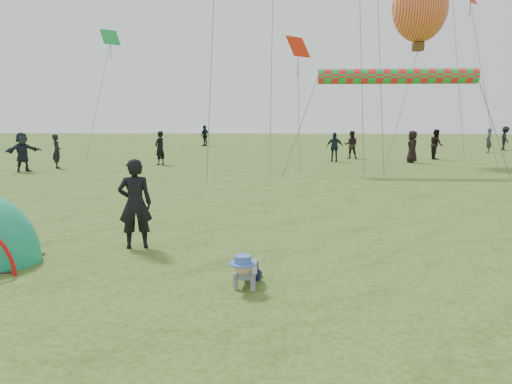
{
  "coord_description": "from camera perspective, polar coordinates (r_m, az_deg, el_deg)",
  "views": [
    {
      "loc": [
        1.61,
        -6.12,
        2.4
      ],
      "look_at": [
        1.08,
        3.2,
        1.0
      ],
      "focal_mm": 35.0,
      "sensor_mm": 36.0,
      "label": 1
    }
  ],
  "objects": [
    {
      "name": "ground",
      "position": [
        6.77,
        -10.98,
        -12.39
      ],
      "size": [
        140.0,
        140.0,
        0.0
      ],
      "primitive_type": "plane",
      "color": "#264C11"
    },
    {
      "name": "crawling_toddler",
      "position": [
        7.17,
        -1.15,
        -8.8
      ],
      "size": [
        0.58,
        0.75,
        0.53
      ],
      "primitive_type": null,
      "rotation": [
        0.0,
        0.0,
        -0.14
      ],
      "color": "black",
      "rests_on": "ground"
    },
    {
      "name": "standing_adult",
      "position": [
        9.41,
        -13.65,
        -1.31
      ],
      "size": [
        0.69,
        0.54,
        1.66
      ],
      "primitive_type": "imported",
      "rotation": [
        0.0,
        0.0,
        3.4
      ],
      "color": "black",
      "rests_on": "ground"
    },
    {
      "name": "crowd_person_0",
      "position": [
        25.95,
        -10.93,
        4.95
      ],
      "size": [
        0.64,
        0.74,
        1.72
      ],
      "primitive_type": "imported",
      "rotation": [
        0.0,
        0.0,
        4.27
      ],
      "color": "black",
      "rests_on": "ground"
    },
    {
      "name": "crowd_person_1",
      "position": [
        30.69,
        19.9,
        5.15
      ],
      "size": [
        0.66,
        0.85,
        1.74
      ],
      "primitive_type": "imported",
      "rotation": [
        0.0,
        0.0,
        1.57
      ],
      "color": "black",
      "rests_on": "ground"
    },
    {
      "name": "crowd_person_2",
      "position": [
        42.81,
        -5.86,
        6.44
      ],
      "size": [
        0.88,
        1.11,
        1.76
      ],
      "primitive_type": "imported",
      "rotation": [
        0.0,
        0.0,
        4.2
      ],
      "color": "black",
      "rests_on": "ground"
    },
    {
      "name": "crowd_person_3",
      "position": [
        41.04,
        26.58,
        5.5
      ],
      "size": [
        0.78,
        1.21,
        1.77
      ],
      "primitive_type": "imported",
      "rotation": [
        0.0,
        0.0,
        1.46
      ],
      "color": "black",
      "rests_on": "ground"
    },
    {
      "name": "crowd_person_6",
      "position": [
        25.56,
        -21.81,
        4.34
      ],
      "size": [
        0.65,
        0.71,
        1.62
      ],
      "primitive_type": "imported",
      "rotation": [
        0.0,
        0.0,
        2.14
      ],
      "color": "black",
      "rests_on": "ground"
    },
    {
      "name": "crowd_person_7",
      "position": [
        29.92,
        10.83,
        5.32
      ],
      "size": [
        0.86,
        0.7,
        1.63
      ],
      "primitive_type": "imported",
      "rotation": [
        0.0,
        0.0,
        3.02
      ],
      "color": "black",
      "rests_on": "ground"
    },
    {
      "name": "crowd_person_8",
      "position": [
        27.71,
        8.98,
        5.09
      ],
      "size": [
        0.96,
        0.45,
        1.59
      ],
      "primitive_type": "imported",
      "rotation": [
        0.0,
        0.0,
        3.08
      ],
      "color": "#1B2632",
      "rests_on": "ground"
    },
    {
      "name": "crowd_person_10",
      "position": [
        28.02,
        17.42,
        4.96
      ],
      "size": [
        0.67,
        0.91,
        1.7
      ],
      "primitive_type": "imported",
      "rotation": [
        0.0,
        0.0,
        4.55
      ],
      "color": "black",
      "rests_on": "ground"
    },
    {
      "name": "crowd_person_11",
      "position": [
        24.51,
        -25.13,
        4.16
      ],
      "size": [
        1.37,
        1.63,
        1.76
      ],
      "primitive_type": "imported",
      "rotation": [
        0.0,
        0.0,
        0.95
      ],
      "color": "#1F262F",
      "rests_on": "ground"
    },
    {
      "name": "crowd_person_12",
      "position": [
        37.82,
        25.05,
        5.34
      ],
      "size": [
        0.51,
        0.67,
        1.67
      ],
      "primitive_type": "imported",
      "rotation": [
        0.0,
        0.0,
        4.51
      ],
      "color": "#302F36",
      "rests_on": "ground"
    },
    {
      "name": "balloon_kite",
      "position": [
        28.79,
        18.21,
        19.02
      ],
      "size": [
        2.85,
        2.85,
        3.99
      ],
      "primitive_type": null,
      "color": "gold"
    },
    {
      "name": "rainbow_tube_kite",
      "position": [
        22.42,
        15.81,
        12.61
      ],
      "size": [
        6.64,
        0.64,
        0.64
      ],
      "primitive_type": "cylinder",
      "rotation": [
        0.0,
        1.57,
        0.0
      ],
      "color": "red"
    },
    {
      "name": "diamond_kite_3",
      "position": [
        35.29,
        -16.33,
        16.62
      ],
      "size": [
        1.25,
        1.25,
        1.02
      ],
      "primitive_type": "plane",
      "rotation": [
        1.05,
        0.0,
        0.79
      ],
      "color": "green"
    },
    {
      "name": "diamond_kite_6",
      "position": [
        27.23,
        4.83,
        16.22
      ],
      "size": [
        1.35,
        1.35,
        1.1
      ],
      "primitive_type": "plane",
      "rotation": [
        1.05,
        0.0,
        0.79
      ],
      "color": "red"
    }
  ]
}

